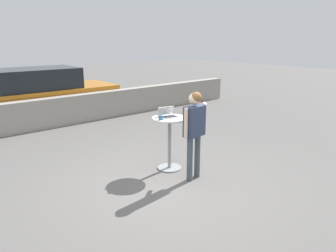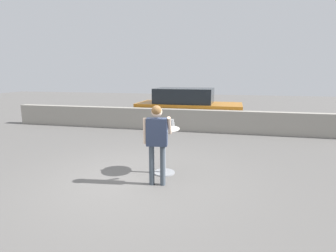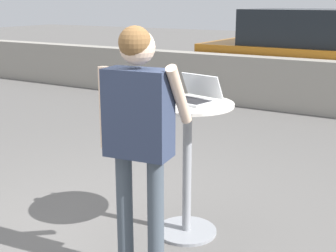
% 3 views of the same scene
% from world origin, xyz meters
% --- Properties ---
extents(ground_plane, '(50.00, 50.00, 0.00)m').
position_xyz_m(ground_plane, '(0.00, 0.00, 0.00)').
color(ground_plane, '#5B5956').
extents(pavement_kerb, '(14.84, 0.35, 0.88)m').
position_xyz_m(pavement_kerb, '(0.00, 5.30, 0.44)').
color(pavement_kerb, gray).
rests_on(pavement_kerb, ground_plane).
extents(cafe_table, '(0.70, 0.70, 1.07)m').
position_xyz_m(cafe_table, '(0.51, 0.57, 0.68)').
color(cafe_table, gray).
rests_on(cafe_table, ground_plane).
extents(laptop, '(0.41, 0.39, 0.20)m').
position_xyz_m(laptop, '(0.52, 0.63, 1.12)').
color(laptop, silver).
rests_on(laptop, cafe_table).
extents(coffee_mug, '(0.12, 0.08, 0.09)m').
position_xyz_m(coffee_mug, '(0.26, 0.54, 1.12)').
color(coffee_mug, '#336084').
rests_on(coffee_mug, cafe_table).
extents(standing_person, '(0.57, 0.40, 1.68)m').
position_xyz_m(standing_person, '(0.52, -0.11, 1.07)').
color(standing_person, '#424C56').
rests_on(standing_person, ground_plane).
extents(parked_car_near_street, '(4.63, 2.08, 1.66)m').
position_xyz_m(parked_car_near_street, '(0.16, 6.48, 0.84)').
color(parked_car_near_street, '#B76B19').
rests_on(parked_car_near_street, ground_plane).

